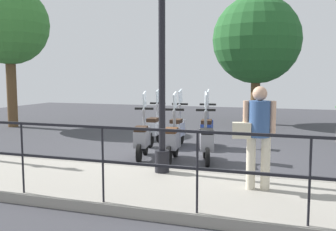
% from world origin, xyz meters
% --- Properties ---
extents(ground_plane, '(28.00, 28.00, 0.00)m').
position_xyz_m(ground_plane, '(0.00, 0.00, 0.00)').
color(ground_plane, '#38383D').
extents(promenade_walkway, '(2.20, 20.00, 0.15)m').
position_xyz_m(promenade_walkway, '(-3.15, 0.00, 0.07)').
color(promenade_walkway, gray).
rests_on(promenade_walkway, ground_plane).
extents(fence_railing, '(0.04, 16.03, 1.07)m').
position_xyz_m(fence_railing, '(-4.20, -0.00, 0.90)').
color(fence_railing, black).
rests_on(fence_railing, promenade_walkway).
extents(lamp_post_near, '(0.26, 0.90, 4.14)m').
position_xyz_m(lamp_post_near, '(-2.40, -0.24, 1.98)').
color(lamp_post_near, black).
rests_on(lamp_post_near, promenade_walkway).
extents(pedestrian_with_bag, '(0.36, 0.64, 1.59)m').
position_xyz_m(pedestrian_with_bag, '(-2.93, -1.96, 1.08)').
color(pedestrian_with_bag, beige).
rests_on(pedestrian_with_bag, promenade_walkway).
extents(tree_large, '(2.89, 2.89, 5.20)m').
position_xyz_m(tree_large, '(2.69, 7.43, 3.72)').
color(tree_large, brown).
rests_on(tree_large, ground_plane).
extents(tree_distant, '(3.40, 3.40, 5.00)m').
position_xyz_m(tree_distant, '(6.33, -1.10, 3.28)').
color(tree_distant, brown).
rests_on(tree_distant, ground_plane).
extents(scooter_near_0, '(1.20, 0.54, 1.54)m').
position_xyz_m(scooter_near_0, '(-0.75, -0.70, 0.48)').
color(scooter_near_0, black).
rests_on(scooter_near_0, ground_plane).
extents(scooter_near_1, '(1.23, 0.44, 1.54)m').
position_xyz_m(scooter_near_1, '(-0.87, 0.05, 0.48)').
color(scooter_near_1, black).
rests_on(scooter_near_1, ground_plane).
extents(scooter_near_2, '(1.22, 0.49, 1.54)m').
position_xyz_m(scooter_near_2, '(-0.85, 0.78, 0.48)').
color(scooter_near_2, black).
rests_on(scooter_near_2, ground_plane).
extents(scooter_far_0, '(1.23, 0.45, 1.54)m').
position_xyz_m(scooter_far_0, '(0.90, -0.35, 0.48)').
color(scooter_far_0, black).
rests_on(scooter_far_0, ground_plane).
extents(scooter_far_1, '(1.23, 0.44, 1.54)m').
position_xyz_m(scooter_far_1, '(0.78, 0.42, 0.48)').
color(scooter_far_1, black).
rests_on(scooter_far_1, ground_plane).
extents(scooter_far_2, '(1.23, 0.44, 1.54)m').
position_xyz_m(scooter_far_2, '(0.85, 1.10, 0.48)').
color(scooter_far_2, black).
rests_on(scooter_far_2, ground_plane).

